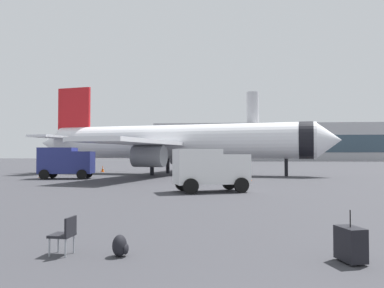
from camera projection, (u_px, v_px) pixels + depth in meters
name	position (u px, v px, depth m)	size (l,w,h in m)	color
airplane_at_gate	(175.00, 142.00, 42.41)	(35.49, 32.27, 10.50)	white
service_truck	(66.00, 161.00, 34.97)	(5.01, 2.97, 2.90)	navy
cargo_van	(210.00, 168.00, 22.73)	(4.81, 3.48, 2.60)	white
safety_cone_near	(103.00, 169.00, 48.29)	(0.44, 0.44, 0.83)	#F2590C
safety_cone_mid	(42.00, 174.00, 36.56)	(0.44, 0.44, 0.69)	#F2590C
safety_cone_far	(249.00, 177.00, 32.51)	(0.44, 0.44, 0.64)	#F2590C
rolling_suitcase	(351.00, 244.00, 7.87)	(0.56, 0.73, 1.10)	black
traveller_backpack	(120.00, 246.00, 8.34)	(0.36, 0.40, 0.48)	black
gate_chair	(65.00, 233.00, 8.47)	(0.52, 0.52, 0.86)	black
terminal_building	(268.00, 142.00, 136.01)	(80.55, 19.98, 24.98)	#B2B2B7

